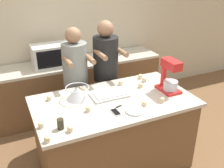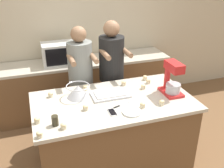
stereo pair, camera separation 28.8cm
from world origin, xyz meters
name	(u,v)px [view 2 (the right image)]	position (x,y,z in m)	size (l,w,h in m)	color
ground_plane	(113,163)	(0.00, 0.00, 0.00)	(16.00, 16.00, 0.00)	brown
back_wall	(79,27)	(0.00, 1.81, 1.35)	(10.00, 0.06, 2.70)	beige
island_counter	(113,133)	(0.00, 0.00, 0.46)	(1.81, 1.00, 0.92)	brown
back_counter	(86,85)	(0.00, 1.46, 0.44)	(2.80, 0.60, 0.89)	brown
person_left	(81,82)	(-0.22, 0.74, 0.85)	(0.34, 0.50, 1.61)	brown
person_right	(112,76)	(0.22, 0.74, 0.87)	(0.36, 0.51, 1.66)	brown
stand_mixer	(172,80)	(0.70, -0.06, 1.09)	(0.20, 0.30, 0.40)	red
mixing_bowl	(78,91)	(-0.36, 0.20, 1.00)	(0.27, 0.27, 0.15)	#BCBCC1
baking_tray	(110,94)	(0.00, 0.11, 0.94)	(0.44, 0.26, 0.04)	silver
microwave_oven	(61,53)	(-0.38, 1.46, 1.05)	(0.56, 0.36, 0.33)	silver
cell_phone	(112,112)	(-0.10, -0.25, 0.92)	(0.07, 0.14, 0.01)	silver
drinking_glass	(55,121)	(-0.69, -0.29, 0.97)	(0.06, 0.06, 0.10)	#332D1E
small_plate	(132,112)	(0.10, -0.32, 0.93)	(0.20, 0.20, 0.02)	white
knife	(121,105)	(0.04, -0.14, 0.92)	(0.21, 0.09, 0.01)	#BCBCC1
cupcake_0	(148,81)	(0.57, 0.28, 0.95)	(0.06, 0.06, 0.06)	beige
cupcake_1	(124,83)	(0.25, 0.33, 0.95)	(0.06, 0.06, 0.06)	beige
cupcake_2	(37,120)	(-0.85, -0.20, 0.95)	(0.06, 0.06, 0.06)	beige
cupcake_3	(162,102)	(0.47, -0.27, 0.95)	(0.06, 0.06, 0.06)	beige
cupcake_4	(64,126)	(-0.62, -0.38, 0.95)	(0.06, 0.06, 0.06)	beige
cupcake_5	(40,134)	(-0.85, -0.44, 0.95)	(0.06, 0.06, 0.06)	beige
cupcake_6	(143,86)	(0.44, 0.16, 0.95)	(0.06, 0.06, 0.06)	beige
cupcake_7	(86,107)	(-0.35, -0.11, 0.95)	(0.06, 0.06, 0.06)	beige
cupcake_8	(85,87)	(-0.24, 0.36, 0.95)	(0.06, 0.06, 0.06)	beige
cupcake_9	(51,94)	(-0.67, 0.30, 0.95)	(0.06, 0.06, 0.06)	beige
cupcake_10	(143,105)	(0.24, -0.26, 0.95)	(0.06, 0.06, 0.06)	beige
cupcake_11	(145,78)	(0.57, 0.40, 0.95)	(0.06, 0.06, 0.06)	beige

